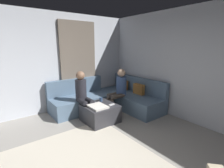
{
  "coord_description": "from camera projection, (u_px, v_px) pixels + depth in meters",
  "views": [
    {
      "loc": [
        1.72,
        -0.91,
        1.83
      ],
      "look_at": [
        -1.63,
        1.63,
        0.85
      ],
      "focal_mm": 26.83,
      "sensor_mm": 36.0,
      "label": 1
    }
  ],
  "objects": [
    {
      "name": "sectional_couch",
      "position": [
        109.0,
        99.0,
        4.94
      ],
      "size": [
        2.1,
        2.55,
        0.87
      ],
      "color": "slate",
      "rests_on": "ground_plane"
    },
    {
      "name": "person_on_couch_side",
      "position": [
        83.0,
        93.0,
        4.19
      ],
      "size": [
        0.6,
        0.3,
        1.2
      ],
      "rotation": [
        0.0,
        0.0,
        -1.57
      ],
      "color": "black",
      "rests_on": "ground_plane"
    },
    {
      "name": "person_on_couch_back",
      "position": [
        119.0,
        89.0,
        4.62
      ],
      "size": [
        0.3,
        0.6,
        1.2
      ],
      "rotation": [
        0.0,
        0.0,
        3.14
      ],
      "color": "brown",
      "rests_on": "ground_plane"
    },
    {
      "name": "wall_left",
      "position": [
        30.0,
        64.0,
        4.26
      ],
      "size": [
        0.12,
        6.0,
        2.7
      ],
      "primitive_type": "cube",
      "color": "silver",
      "rests_on": "ground_plane"
    },
    {
      "name": "game_remote",
      "position": [
        112.0,
        105.0,
        4.02
      ],
      "size": [
        0.05,
        0.15,
        0.02
      ],
      "primitive_type": "cube",
      "color": "white",
      "rests_on": "ottoman"
    },
    {
      "name": "ottoman",
      "position": [
        100.0,
        113.0,
        4.09
      ],
      "size": [
        0.76,
        0.76,
        0.42
      ],
      "primitive_type": "cube",
      "color": "#333338",
      "rests_on": "ground_plane"
    },
    {
      "name": "folded_blanket",
      "position": [
        98.0,
        106.0,
        3.89
      ],
      "size": [
        0.44,
        0.36,
        0.04
      ],
      "primitive_type": "cube",
      "color": "white",
      "rests_on": "ottoman"
    },
    {
      "name": "curtain_panel",
      "position": [
        79.0,
        65.0,
        4.97
      ],
      "size": [
        0.06,
        1.1,
        2.5
      ],
      "primitive_type": "cube",
      "color": "#726659",
      "rests_on": "ground_plane"
    },
    {
      "name": "wall_back",
      "position": [
        203.0,
        67.0,
        3.71
      ],
      "size": [
        6.0,
        0.12,
        2.7
      ],
      "primitive_type": "cube",
      "color": "silver",
      "rests_on": "ground_plane"
    },
    {
      "name": "coffee_mug",
      "position": [
        101.0,
        99.0,
        4.3
      ],
      "size": [
        0.08,
        0.08,
        0.1
      ],
      "primitive_type": "cylinder",
      "color": "#334C72",
      "rests_on": "ottoman"
    }
  ]
}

